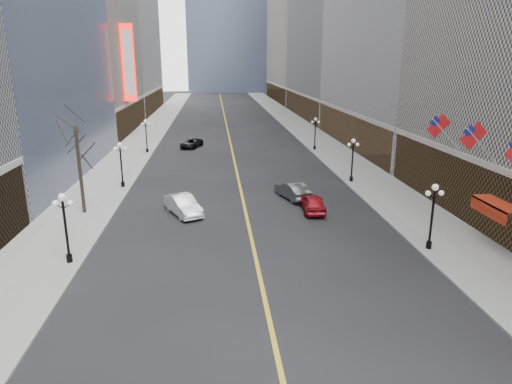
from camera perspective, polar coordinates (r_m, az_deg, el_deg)
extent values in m
cube|color=gray|center=(70.51, 8.38, 5.88)|extent=(6.00, 230.00, 0.15)
cube|color=gray|center=(69.51, -14.78, 5.38)|extent=(6.00, 230.00, 0.15)
cube|color=gold|center=(78.46, -3.41, 7.01)|extent=(0.25, 200.00, 0.02)
cube|color=#4A3931|center=(69.39, 12.42, 7.63)|extent=(2.80, 35.00, 5.00)
cube|color=gray|center=(109.04, 13.05, 21.85)|extent=(26.00, 40.00, 48.00)
cube|color=#4A3931|center=(105.98, 6.23, 10.73)|extent=(2.80, 39.00, 5.00)
cube|color=#4A3931|center=(148.24, 2.91, 12.32)|extent=(2.80, 45.00, 5.00)
cube|color=#4A3931|center=(86.48, -16.04, 9.00)|extent=(2.80, 29.00, 5.00)
cube|color=#4A3931|center=(119.90, -13.12, 11.03)|extent=(2.80, 37.00, 5.00)
cylinder|color=black|center=(33.19, 20.79, -6.20)|extent=(0.36, 0.36, 0.50)
cylinder|color=black|center=(32.59, 21.10, -3.34)|extent=(0.16, 0.16, 4.00)
sphere|color=white|center=(31.94, 21.51, 0.55)|extent=(0.44, 0.44, 0.44)
sphere|color=white|center=(31.85, 20.71, -0.16)|extent=(0.36, 0.36, 0.36)
sphere|color=white|center=(32.25, 22.15, -0.11)|extent=(0.36, 0.36, 0.36)
cylinder|color=black|center=(49.12, 11.82, 1.63)|extent=(0.36, 0.36, 0.50)
cylinder|color=black|center=(48.72, 11.94, 3.62)|extent=(0.16, 0.16, 4.00)
sphere|color=white|center=(48.29, 12.10, 6.29)|extent=(0.44, 0.44, 0.44)
sphere|color=white|center=(48.23, 11.55, 5.82)|extent=(0.36, 0.36, 0.36)
sphere|color=white|center=(48.49, 12.58, 5.82)|extent=(0.36, 0.36, 0.36)
cylinder|color=black|center=(66.13, 7.34, 5.53)|extent=(0.36, 0.36, 0.50)
cylinder|color=black|center=(65.83, 7.39, 7.03)|extent=(0.16, 0.16, 4.00)
sphere|color=white|center=(65.51, 7.46, 9.02)|extent=(0.44, 0.44, 0.44)
sphere|color=white|center=(65.46, 7.06, 8.67)|extent=(0.36, 0.36, 0.36)
sphere|color=white|center=(65.66, 7.84, 8.67)|extent=(0.36, 0.36, 0.36)
cylinder|color=black|center=(31.36, -22.29, -7.67)|extent=(0.36, 0.36, 0.50)
cylinder|color=black|center=(30.73, -22.63, -4.67)|extent=(0.16, 0.16, 4.00)
sphere|color=white|center=(30.04, -23.10, -0.56)|extent=(0.44, 0.44, 0.44)
sphere|color=white|center=(30.29, -23.83, -1.31)|extent=(0.36, 0.36, 0.36)
sphere|color=white|center=(30.02, -22.20, -1.27)|extent=(0.36, 0.36, 0.36)
cylinder|color=black|center=(47.91, -16.30, 0.95)|extent=(0.36, 0.36, 0.50)
cylinder|color=black|center=(47.50, -16.46, 2.99)|extent=(0.16, 0.16, 4.00)
sphere|color=white|center=(47.06, -16.68, 5.71)|extent=(0.44, 0.44, 0.44)
sphere|color=white|center=(47.22, -17.18, 5.21)|extent=(0.36, 0.36, 0.36)
sphere|color=white|center=(47.04, -16.11, 5.26)|extent=(0.36, 0.36, 0.36)
cylinder|color=black|center=(65.23, -13.44, 5.08)|extent=(0.36, 0.36, 0.50)
cylinder|color=black|center=(64.93, -13.54, 6.59)|extent=(0.16, 0.16, 4.00)
sphere|color=white|center=(64.61, -13.67, 8.60)|extent=(0.44, 0.44, 0.44)
sphere|color=white|center=(64.72, -14.04, 8.23)|extent=(0.36, 0.36, 0.36)
sphere|color=white|center=(64.59, -13.25, 8.27)|extent=(0.36, 0.36, 0.36)
cylinder|color=#B2B2B7|center=(35.11, 26.34, 5.27)|extent=(2.49, 0.12, 2.49)
cube|color=red|center=(34.67, 25.55, 6.35)|extent=(1.94, 0.04, 1.94)
cube|color=navy|center=(34.45, 25.11, 6.94)|extent=(0.88, 0.06, 0.88)
cylinder|color=#B2B2B7|center=(39.39, 22.62, 6.71)|extent=(2.49, 0.12, 2.49)
cube|color=red|center=(39.01, 21.87, 7.68)|extent=(1.94, 0.04, 1.94)
cube|color=navy|center=(38.81, 21.46, 8.21)|extent=(0.88, 0.06, 0.88)
cube|color=#9B2510|center=(34.51, 27.99, -1.29)|extent=(1.40, 4.00, 0.15)
cube|color=#9B2510|center=(34.27, 27.00, -1.97)|extent=(0.10, 4.00, 0.90)
cube|color=red|center=(78.59, -15.66, 15.26)|extent=(2.00, 0.50, 12.00)
cube|color=white|center=(78.58, -15.62, 15.26)|extent=(1.40, 0.55, 10.00)
cylinder|color=#2D231C|center=(39.97, -21.14, 2.52)|extent=(0.28, 0.28, 7.20)
imported|color=silver|center=(38.49, -9.08, -1.63)|extent=(3.61, 5.16, 1.61)
imported|color=black|center=(68.21, -8.08, 6.05)|extent=(3.68, 5.23, 1.32)
imported|color=maroon|center=(39.00, 7.14, -1.37)|extent=(2.07, 4.58, 1.53)
imported|color=#44494A|center=(42.56, 4.59, 0.23)|extent=(3.00, 5.04, 1.57)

